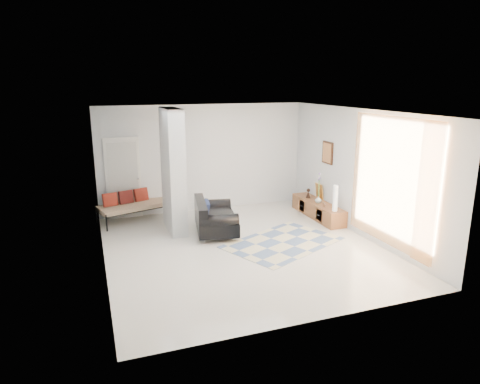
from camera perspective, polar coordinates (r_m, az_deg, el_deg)
name	(u,v)px	position (r m, az deg, el deg)	size (l,w,h in m)	color
floor	(243,248)	(8.98, 0.39, -7.44)	(6.00, 6.00, 0.00)	silver
ceiling	(243,112)	(8.35, 0.43, 10.68)	(6.00, 6.00, 0.00)	white
wall_back	(204,158)	(11.37, -4.82, 4.53)	(6.00, 6.00, 0.00)	silver
wall_front	(319,230)	(5.94, 10.46, -4.95)	(6.00, 6.00, 0.00)	silver
wall_left	(99,194)	(8.06, -18.26, -0.29)	(6.00, 6.00, 0.00)	silver
wall_right	(360,173)	(9.83, 15.65, 2.47)	(6.00, 6.00, 0.00)	silver
partition_column	(173,171)	(9.78, -8.92, 2.79)	(0.35, 1.20, 2.80)	#B2B7B9
hallway_door	(123,178)	(11.06, -15.29, 1.78)	(0.85, 0.06, 2.04)	white
curtain	(391,182)	(8.88, 19.49, 1.26)	(2.55, 2.55, 0.00)	#FF9E43
wall_art	(328,153)	(10.85, 11.60, 5.15)	(0.04, 0.45, 0.55)	#3D1E10
media_console	(318,209)	(11.08, 10.33, -2.28)	(0.45, 2.01, 0.80)	brown
loveseat	(213,218)	(9.75, -3.58, -3.44)	(1.12, 1.63, 0.76)	silver
daybed	(133,204)	(10.89, -14.06, -1.62)	(1.87, 1.21, 0.77)	black
area_rug	(283,243)	(9.29, 5.70, -6.72)	(2.38, 1.59, 0.01)	beige
cylinder_lamp	(335,198)	(10.27, 12.59, -0.80)	(0.11, 0.11, 0.62)	white
bronze_figurine	(308,193)	(11.33, 9.09, -0.17)	(0.12, 0.12, 0.25)	black
vase	(318,200)	(10.90, 10.40, -1.00)	(0.17, 0.17, 0.18)	white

